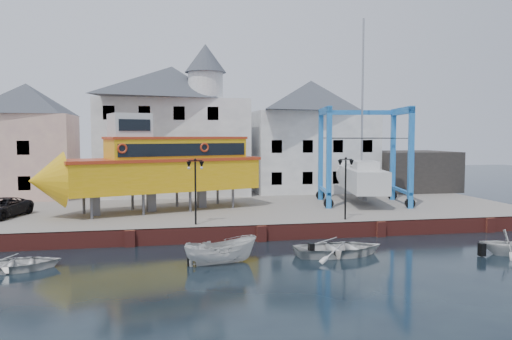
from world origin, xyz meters
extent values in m
plane|color=black|center=(0.00, 0.00, 0.00)|extent=(140.00, 140.00, 0.00)
cube|color=slate|center=(0.00, 11.00, 0.50)|extent=(44.00, 22.00, 1.00)
cube|color=maroon|center=(0.00, 0.12, 0.50)|extent=(44.00, 0.25, 1.00)
cube|color=maroon|center=(-8.00, -0.05, 0.50)|extent=(0.60, 0.36, 1.00)
cube|color=maroon|center=(0.00, -0.05, 0.50)|extent=(0.60, 0.36, 1.00)
cube|color=maroon|center=(8.00, -0.05, 0.50)|extent=(0.60, 0.36, 1.00)
cube|color=maroon|center=(16.00, -0.05, 0.50)|extent=(0.60, 0.36, 1.00)
cube|color=tan|center=(-18.00, 18.00, 4.75)|extent=(8.00, 7.00, 7.50)
pyramid|color=#323842|center=(-18.00, 18.00, 9.90)|extent=(8.00, 7.00, 2.80)
cube|color=black|center=(-17.50, 14.54, 2.60)|extent=(1.00, 0.08, 1.20)
cube|color=black|center=(-17.50, 14.54, 5.60)|extent=(1.00, 0.08, 1.20)
cube|color=#B8B8B8|center=(-5.00, 18.50, 5.50)|extent=(14.00, 8.00, 9.00)
pyramid|color=#323842|center=(-5.00, 18.50, 11.60)|extent=(14.00, 8.00, 3.20)
cube|color=black|center=(-10.50, 14.54, 2.60)|extent=(1.00, 0.08, 1.20)
cube|color=black|center=(-7.50, 14.54, 2.60)|extent=(1.00, 0.08, 1.20)
cube|color=black|center=(-4.50, 14.54, 2.60)|extent=(1.00, 0.08, 1.20)
cube|color=black|center=(-1.50, 14.54, 2.60)|extent=(1.00, 0.08, 1.20)
cube|color=black|center=(-10.50, 14.54, 5.60)|extent=(1.00, 0.08, 1.20)
cube|color=black|center=(-7.50, 14.54, 5.60)|extent=(1.00, 0.08, 1.20)
cube|color=black|center=(-4.50, 14.54, 5.60)|extent=(1.00, 0.08, 1.20)
cube|color=black|center=(-1.50, 14.54, 5.60)|extent=(1.00, 0.08, 1.20)
cube|color=black|center=(-10.50, 14.54, 8.60)|extent=(1.00, 0.08, 1.20)
cube|color=black|center=(-7.50, 14.54, 8.60)|extent=(1.00, 0.08, 1.20)
cube|color=black|center=(-4.50, 14.54, 8.60)|extent=(1.00, 0.08, 1.20)
cube|color=black|center=(-1.50, 14.54, 8.60)|extent=(1.00, 0.08, 1.20)
cylinder|color=#B8B8B8|center=(-2.00, 16.10, 11.20)|extent=(3.20, 3.20, 2.40)
cone|color=#323842|center=(-2.00, 16.10, 13.70)|extent=(3.80, 3.80, 2.60)
cube|color=#B8B8B8|center=(9.00, 19.00, 5.00)|extent=(12.00, 8.00, 8.00)
pyramid|color=#323842|center=(9.00, 19.00, 10.60)|extent=(12.00, 8.00, 3.20)
cube|color=black|center=(4.50, 15.04, 2.60)|extent=(1.00, 0.08, 1.20)
cube|color=black|center=(7.50, 15.04, 2.60)|extent=(1.00, 0.08, 1.20)
cube|color=black|center=(10.50, 15.04, 2.60)|extent=(1.00, 0.08, 1.20)
cube|color=black|center=(13.50, 15.04, 2.60)|extent=(1.00, 0.08, 1.20)
cube|color=black|center=(4.50, 15.04, 5.60)|extent=(1.00, 0.08, 1.20)
cube|color=black|center=(7.50, 15.04, 5.60)|extent=(1.00, 0.08, 1.20)
cube|color=black|center=(10.50, 15.04, 5.60)|extent=(1.00, 0.08, 1.20)
cube|color=black|center=(13.50, 15.04, 5.60)|extent=(1.00, 0.08, 1.20)
cube|color=black|center=(19.00, 17.00, 3.00)|extent=(8.00, 7.00, 4.00)
cylinder|color=black|center=(-4.00, 1.20, 3.00)|extent=(0.12, 0.12, 4.00)
cube|color=black|center=(-4.00, 1.20, 5.05)|extent=(0.90, 0.06, 0.06)
sphere|color=black|center=(-4.00, 1.20, 5.12)|extent=(0.16, 0.16, 0.16)
cone|color=black|center=(-4.40, 1.20, 4.78)|extent=(0.32, 0.32, 0.45)
sphere|color=silver|center=(-4.40, 1.20, 4.60)|extent=(0.18, 0.18, 0.18)
cone|color=black|center=(-3.60, 1.20, 4.78)|extent=(0.32, 0.32, 0.45)
sphere|color=silver|center=(-3.60, 1.20, 4.60)|extent=(0.18, 0.18, 0.18)
cylinder|color=black|center=(6.00, 1.20, 3.00)|extent=(0.12, 0.12, 4.00)
cube|color=black|center=(6.00, 1.20, 5.05)|extent=(0.90, 0.06, 0.06)
sphere|color=black|center=(6.00, 1.20, 5.12)|extent=(0.16, 0.16, 0.16)
cone|color=black|center=(5.60, 1.20, 4.78)|extent=(0.32, 0.32, 0.45)
sphere|color=silver|center=(5.60, 1.20, 4.60)|extent=(0.18, 0.18, 0.18)
cone|color=black|center=(6.40, 1.20, 4.78)|extent=(0.32, 0.32, 0.45)
sphere|color=silver|center=(6.40, 1.20, 4.60)|extent=(0.18, 0.18, 0.18)
cylinder|color=#59595E|center=(-10.74, 4.47, 1.76)|extent=(0.25, 0.25, 1.52)
cylinder|color=#59595E|center=(-11.64, 7.15, 1.76)|extent=(0.25, 0.25, 1.52)
cylinder|color=#59595E|center=(-7.39, 5.58, 1.76)|extent=(0.25, 0.25, 1.52)
cylinder|color=#59595E|center=(-8.28, 8.27, 1.76)|extent=(0.25, 0.25, 1.52)
cylinder|color=#59595E|center=(-4.03, 6.70, 1.76)|extent=(0.25, 0.25, 1.52)
cylinder|color=#59595E|center=(-4.92, 9.39, 1.76)|extent=(0.25, 0.25, 1.52)
cylinder|color=#59595E|center=(-0.67, 7.82, 1.76)|extent=(0.25, 0.25, 1.52)
cylinder|color=#59595E|center=(-1.56, 10.51, 1.76)|extent=(0.25, 0.25, 1.52)
cube|color=#59595E|center=(-10.71, 5.97, 1.76)|extent=(0.74, 0.67, 1.52)
cube|color=#59595E|center=(-6.87, 7.25, 1.76)|extent=(0.74, 0.67, 1.52)
cube|color=#59595E|center=(-3.04, 8.52, 1.76)|extent=(0.74, 0.67, 1.52)
cube|color=#D39E06|center=(-5.91, 7.57, 3.63)|extent=(14.65, 8.12, 2.22)
cone|color=#D39E06|center=(-13.69, 4.98, 3.63)|extent=(3.32, 4.35, 3.84)
cube|color=#A93116|center=(-5.91, 7.57, 4.84)|extent=(14.99, 8.37, 0.22)
cube|color=#D39E06|center=(-4.95, 7.89, 5.55)|extent=(10.68, 6.46, 1.62)
cube|color=black|center=(-4.40, 6.23, 5.60)|extent=(9.23, 3.12, 0.91)
cube|color=black|center=(-5.51, 9.55, 5.60)|extent=(9.23, 3.12, 0.91)
cube|color=#A93116|center=(-4.95, 7.89, 6.45)|extent=(10.90, 6.61, 0.18)
cube|color=silver|center=(-8.31, 6.77, 7.28)|extent=(3.32, 3.32, 1.84)
cube|color=black|center=(-7.89, 5.49, 7.36)|extent=(2.11, 0.75, 0.81)
torus|color=#A93116|center=(-8.70, 4.74, 5.75)|extent=(0.72, 0.36, 0.71)
torus|color=#A93116|center=(-2.95, 6.66, 5.75)|extent=(0.72, 0.36, 0.71)
cube|color=#174FA2|center=(6.59, 6.33, 4.91)|extent=(0.46, 0.46, 7.81)
cylinder|color=black|center=(6.59, 6.33, 1.39)|extent=(0.82, 0.42, 0.78)
cube|color=#174FA2|center=(7.60, 11.42, 4.91)|extent=(0.46, 0.46, 7.81)
cylinder|color=black|center=(7.60, 11.42, 1.39)|extent=(0.82, 0.42, 0.78)
cube|color=#174FA2|center=(12.78, 5.11, 4.91)|extent=(0.46, 0.46, 7.81)
cylinder|color=black|center=(12.78, 5.11, 1.39)|extent=(0.82, 0.42, 0.78)
cube|color=#174FA2|center=(13.79, 10.20, 4.91)|extent=(0.46, 0.46, 7.81)
cylinder|color=black|center=(13.79, 10.20, 1.39)|extent=(0.82, 0.42, 0.78)
cube|color=#174FA2|center=(7.10, 8.87, 8.62)|extent=(1.46, 5.55, 0.55)
cube|color=#174FA2|center=(7.10, 8.87, 2.12)|extent=(1.35, 5.53, 0.23)
cube|color=#174FA2|center=(13.28, 7.66, 8.62)|extent=(1.46, 5.55, 0.55)
cube|color=#174FA2|center=(13.28, 7.66, 2.12)|extent=(1.35, 5.53, 0.23)
cube|color=#174FA2|center=(10.69, 10.81, 8.62)|extent=(6.65, 1.68, 0.39)
cube|color=silver|center=(10.19, 8.26, 3.01)|extent=(4.14, 8.71, 1.79)
cone|color=silver|center=(11.15, 13.14, 3.01)|extent=(2.86, 2.25, 2.57)
cube|color=#59595E|center=(10.19, 8.26, 1.73)|extent=(0.65, 2.02, 0.78)
cube|color=silver|center=(10.08, 7.72, 4.24)|extent=(2.40, 3.63, 0.67)
cylinder|color=#99999E|center=(10.30, 8.81, 10.04)|extent=(0.19, 0.19, 12.28)
cube|color=black|center=(9.80, 6.29, 6.41)|extent=(6.01, 1.30, 0.05)
cube|color=black|center=(10.58, 10.24, 6.41)|extent=(6.01, 1.30, 0.05)
imported|color=black|center=(-16.96, 6.45, 1.67)|extent=(3.58, 5.25, 1.34)
imported|color=silver|center=(-3.11, -4.96, 0.00)|extent=(4.12, 2.20, 1.51)
imported|color=silver|center=(3.52, -4.38, 0.00)|extent=(5.09, 3.69, 1.04)
imported|color=silver|center=(12.71, -6.13, 0.00)|extent=(3.83, 3.70, 1.55)
imported|color=silver|center=(-13.21, -4.29, 0.00)|extent=(4.61, 3.64, 0.86)
camera|label=1|loc=(-6.09, -30.28, 6.65)|focal=35.00mm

